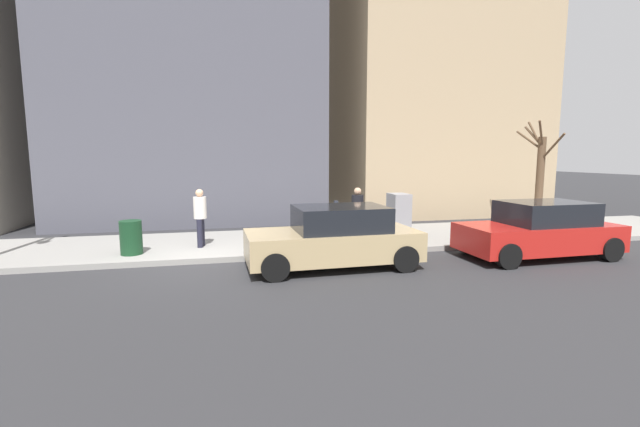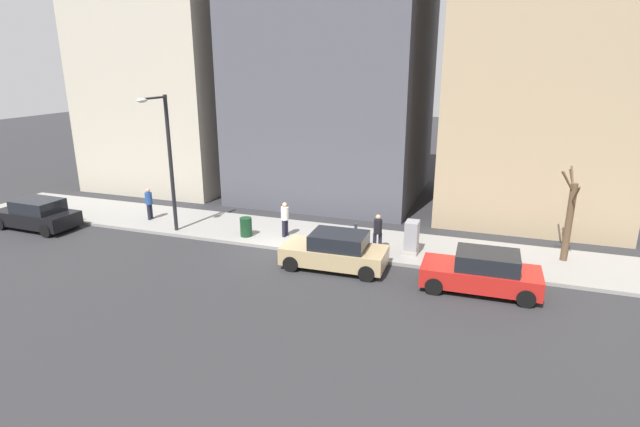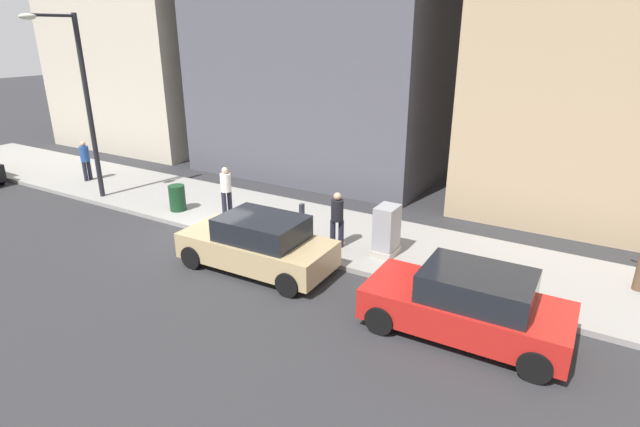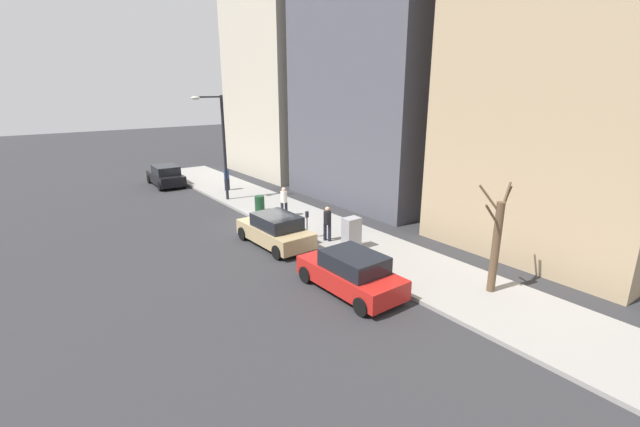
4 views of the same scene
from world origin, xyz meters
name	(u,v)px [view 1 (image 1 of 4)]	position (x,y,z in m)	size (l,w,h in m)	color
ground_plane	(206,264)	(0.00, 0.00, 0.00)	(120.00, 120.00, 0.00)	#2B2B2D
sidewalk	(208,245)	(2.00, 0.00, 0.07)	(4.00, 36.00, 0.15)	gray
parked_car_red	(540,231)	(-1.27, -8.82, 0.74)	(1.98, 4.23, 1.52)	red
parked_car_tan	(335,238)	(-1.04, -3.13, 0.74)	(2.02, 4.25, 1.52)	tan
parking_meter	(336,219)	(0.45, -3.57, 0.98)	(0.14, 0.10, 1.35)	slate
utility_box	(399,217)	(1.30, -5.83, 0.85)	(0.83, 0.61, 1.43)	#A8A399
bare_tree	(540,176)	(2.61, -11.96, 2.00)	(2.03, 0.75, 3.88)	brown
trash_bin	(131,238)	(0.90, 1.92, 0.60)	(0.56, 0.56, 0.90)	#14381E
pedestrian_near_meter	(357,212)	(1.04, -4.39, 1.09)	(0.36, 0.38, 1.66)	#1E1E2D
pedestrian_midblock	(200,214)	(1.49, 0.16, 1.09)	(0.40, 0.36, 1.66)	#1E1E2D
office_block_center	(193,41)	(10.77, 0.65, 8.09)	(10.55, 10.55, 16.19)	#4C4C56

